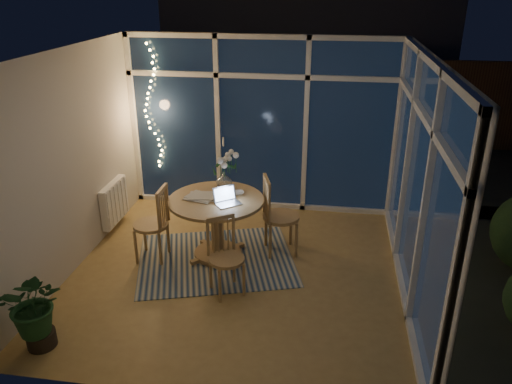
% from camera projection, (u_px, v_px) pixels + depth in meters
% --- Properties ---
extents(floor, '(4.00, 4.00, 0.00)m').
position_uv_depth(floor, '(238.00, 272.00, 6.09)').
color(floor, olive).
rests_on(floor, ground).
extents(ceiling, '(4.00, 4.00, 0.00)m').
position_uv_depth(ceiling, '(235.00, 53.00, 5.06)').
color(ceiling, white).
rests_on(ceiling, wall_back).
extents(wall_back, '(4.00, 0.04, 2.60)m').
position_uv_depth(wall_back, '(262.00, 125.00, 7.39)').
color(wall_back, beige).
rests_on(wall_back, floor).
extents(wall_front, '(4.00, 0.04, 2.60)m').
position_uv_depth(wall_front, '(187.00, 267.00, 3.76)').
color(wall_front, beige).
rests_on(wall_front, floor).
extents(wall_left, '(0.04, 4.00, 2.60)m').
position_uv_depth(wall_left, '(69.00, 164.00, 5.85)').
color(wall_left, beige).
rests_on(wall_left, floor).
extents(wall_right, '(0.04, 4.00, 2.60)m').
position_uv_depth(wall_right, '(422.00, 183.00, 5.29)').
color(wall_right, beige).
rests_on(wall_right, floor).
extents(window_wall_back, '(4.00, 0.10, 2.60)m').
position_uv_depth(window_wall_back, '(261.00, 126.00, 7.35)').
color(window_wall_back, white).
rests_on(window_wall_back, floor).
extents(window_wall_right, '(0.10, 4.00, 2.60)m').
position_uv_depth(window_wall_right, '(418.00, 183.00, 5.30)').
color(window_wall_right, white).
rests_on(window_wall_right, floor).
extents(radiator, '(0.10, 0.70, 0.58)m').
position_uv_depth(radiator, '(114.00, 202.00, 7.02)').
color(radiator, white).
rests_on(radiator, wall_left).
extents(fairy_lights, '(0.24, 0.10, 1.85)m').
position_uv_depth(fairy_lights, '(151.00, 108.00, 7.42)').
color(fairy_lights, '#FFD266').
rests_on(fairy_lights, window_wall_back).
extents(garden_patio, '(12.00, 6.00, 0.10)m').
position_uv_depth(garden_patio, '(305.00, 150.00, 10.58)').
color(garden_patio, black).
rests_on(garden_patio, ground).
extents(garden_fence, '(11.00, 0.08, 1.80)m').
position_uv_depth(garden_fence, '(285.00, 99.00, 10.72)').
color(garden_fence, '#352013').
rests_on(garden_fence, ground).
extents(neighbour_roof, '(7.00, 3.00, 2.20)m').
position_uv_depth(neighbour_roof, '(309.00, 24.00, 12.89)').
color(neighbour_roof, '#353840').
rests_on(neighbour_roof, ground).
extents(garden_shrubs, '(0.90, 0.90, 0.90)m').
position_uv_depth(garden_shrubs, '(229.00, 148.00, 9.11)').
color(garden_shrubs, black).
rests_on(garden_shrubs, ground).
extents(rug, '(2.29, 2.03, 0.01)m').
position_uv_depth(rug, '(216.00, 259.00, 6.35)').
color(rug, beige).
rests_on(rug, floor).
extents(dining_table, '(1.47, 1.47, 0.81)m').
position_uv_depth(dining_table, '(217.00, 228.00, 6.29)').
color(dining_table, '#987244').
rests_on(dining_table, floor).
extents(chair_left, '(0.46, 0.46, 1.00)m').
position_uv_depth(chair_left, '(151.00, 223.00, 6.20)').
color(chair_left, '#987244').
rests_on(chair_left, floor).
extents(chair_right, '(0.61, 0.61, 1.06)m').
position_uv_depth(chair_right, '(281.00, 215.00, 6.34)').
color(chair_right, '#987244').
rests_on(chair_right, floor).
extents(chair_front, '(0.59, 0.59, 0.91)m').
position_uv_depth(chair_front, '(227.00, 257.00, 5.52)').
color(chair_front, '#987244').
rests_on(chair_front, floor).
extents(laptop, '(0.38, 0.38, 0.21)m').
position_uv_depth(laptop, '(228.00, 196.00, 5.94)').
color(laptop, silver).
rests_on(laptop, dining_table).
extents(flower_vase, '(0.25, 0.25, 0.21)m').
position_uv_depth(flower_vase, '(224.00, 180.00, 6.40)').
color(flower_vase, white).
rests_on(flower_vase, dining_table).
extents(bowl, '(0.19, 0.19, 0.04)m').
position_uv_depth(bowl, '(238.00, 193.00, 6.25)').
color(bowl, white).
rests_on(bowl, dining_table).
extents(newspapers, '(0.38, 0.30, 0.02)m').
position_uv_depth(newspapers, '(203.00, 197.00, 6.14)').
color(newspapers, silver).
rests_on(newspapers, dining_table).
extents(phone, '(0.12, 0.11, 0.01)m').
position_uv_depth(phone, '(213.00, 200.00, 6.09)').
color(phone, black).
rests_on(phone, dining_table).
extents(potted_plant, '(0.64, 0.59, 0.76)m').
position_uv_depth(potted_plant, '(36.00, 313.00, 4.73)').
color(potted_plant, '#17421F').
rests_on(potted_plant, floor).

